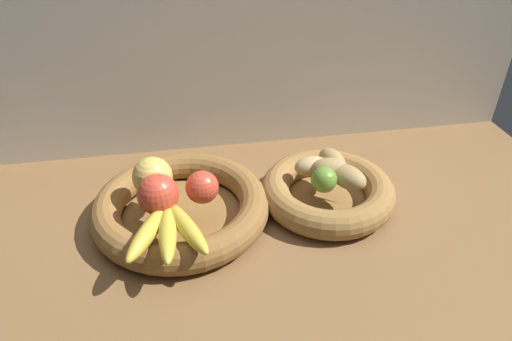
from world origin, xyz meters
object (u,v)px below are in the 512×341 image
fruit_bowl_left (181,207)px  apple_red_right (202,187)px  chili_pepper (337,174)px  apple_red_front (158,194)px  potato_back (332,160)px  potato_oblong (311,166)px  potato_small (348,177)px  potato_large (330,170)px  lime_near (324,180)px  banana_bunch_front (168,228)px  fruit_bowl_right (327,192)px  apple_golden_left (153,177)px

fruit_bowl_left → apple_red_right: apple_red_right is taller
apple_red_right → chili_pepper: 28.32cm
apple_red_front → potato_back: (36.17, 8.32, -1.76)cm
potato_oblong → apple_red_front: bearing=-167.5°
potato_small → potato_large: potato_large is taller
lime_near → banana_bunch_front: bearing=-165.2°
fruit_bowl_left → fruit_bowl_right: 30.59cm
apple_golden_left → lime_near: bearing=-8.5°
chili_pepper → apple_red_front: bearing=-140.9°
fruit_bowl_left → lime_near: 29.06cm
apple_red_front → potato_small: bearing=2.3°
lime_near → chili_pepper: (4.17, 4.10, -1.77)cm
potato_small → fruit_bowl_right: bearing=135.0°
fruit_bowl_right → lime_near: lime_near is taller
potato_large → potato_oblong: bearing=142.1°
fruit_bowl_right → potato_back: size_ratio=3.84×
apple_golden_left → apple_red_front: 5.94cm
chili_pepper → potato_large: bearing=-130.3°
potato_small → lime_near: size_ratio=1.59×
fruit_bowl_right → potato_small: size_ratio=3.39×
apple_red_front → potato_back: 37.16cm
potato_small → apple_red_right: bearing=179.6°
potato_large → apple_golden_left: bearing=177.6°
banana_bunch_front → chili_pepper: size_ratio=1.44×
potato_small → chili_pepper: (-1.03, 3.49, -1.41)cm
banana_bunch_front → fruit_bowl_right: bearing=19.3°
apple_red_right → potato_oblong: apple_red_right is taller
apple_red_front → banana_bunch_front: apple_red_front is taller
apple_red_front → potato_large: size_ratio=0.98×
fruit_bowl_left → fruit_bowl_right: bearing=0.0°
banana_bunch_front → lime_near: lime_near is taller
fruit_bowl_left → apple_red_right: (4.41, -2.66, 6.37)cm
apple_red_right → apple_red_front: size_ratio=0.83×
fruit_bowl_left → apple_red_front: size_ratio=4.59×
potato_back → apple_red_right: bearing=-166.7°
apple_golden_left → chili_pepper: bearing=-1.3°
banana_bunch_front → potato_small: potato_small is taller
apple_golden_left → potato_oblong: bearing=1.8°
apple_golden_left → potato_large: 35.47cm
apple_golden_left → potato_small: bearing=-6.5°
apple_red_front → potato_small: (37.25, 1.49, -1.64)cm
fruit_bowl_left → banana_bunch_front: bearing=-101.6°
lime_near → chili_pepper: size_ratio=0.43×
potato_back → lime_near: lime_near is taller
apple_golden_left → fruit_bowl_right: bearing=-2.4°
fruit_bowl_right → apple_red_right: size_ratio=4.38×
fruit_bowl_right → apple_red_right: apple_red_right is taller
potato_small → banana_bunch_front: bearing=-166.4°
potato_oblong → potato_back: 5.24cm
fruit_bowl_left → apple_red_right: bearing=-31.1°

